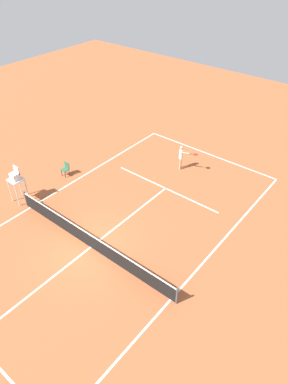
{
  "coord_description": "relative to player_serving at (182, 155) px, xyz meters",
  "views": [
    {
      "loc": [
        -10.3,
        8.27,
        13.5
      ],
      "look_at": [
        0.17,
        -4.67,
        0.8
      ],
      "focal_mm": 32.76,
      "sensor_mm": 36.0,
      "label": 1
    }
  ],
  "objects": [
    {
      "name": "court_lines",
      "position": [
        -0.53,
        9.19,
        -1.07
      ],
      "size": [
        10.45,
        24.35,
        0.01
      ],
      "color": "white",
      "rests_on": "ground"
    },
    {
      "name": "tennis_net",
      "position": [
        -0.53,
        9.19,
        -0.58
      ],
      "size": [
        11.05,
        0.1,
        1.07
      ],
      "color": "#4C4C51",
      "rests_on": "ground"
    },
    {
      "name": "ground_plane",
      "position": [
        -0.53,
        9.19,
        -1.07
      ],
      "size": [
        60.0,
        60.0,
        0.0
      ],
      "primitive_type": "plane",
      "color": "#AD5933"
    },
    {
      "name": "player_serving",
      "position": [
        0.0,
        0.0,
        0.0
      ],
      "size": [
        1.34,
        0.61,
        1.79
      ],
      "rotation": [
        0.0,
        0.0,
        1.96
      ],
      "color": "#D8A884",
      "rests_on": "ground"
    },
    {
      "name": "tennis_ball",
      "position": [
        0.68,
        2.17,
        -1.04
      ],
      "size": [
        0.07,
        0.07,
        0.07
      ],
      "primitive_type": "sphere",
      "color": "#CCE033",
      "rests_on": "ground"
    },
    {
      "name": "courtside_chair_mid",
      "position": [
        5.61,
        5.52,
        -0.54
      ],
      "size": [
        0.44,
        0.46,
        0.95
      ],
      "color": "#262626",
      "rests_on": "ground"
    },
    {
      "name": "umpire_chair",
      "position": [
        5.65,
        9.12,
        0.53
      ],
      "size": [
        0.8,
        0.8,
        2.41
      ],
      "color": "silver",
      "rests_on": "ground"
    }
  ]
}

